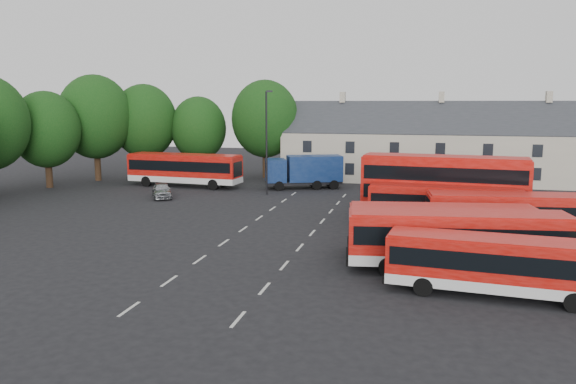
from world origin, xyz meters
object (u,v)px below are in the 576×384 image
Objects in this scene: bus_row_a at (497,262)px; bus_dd_south at (444,184)px; silver_car at (162,190)px; box_truck at (305,170)px; lamppost at (267,140)px.

bus_row_a is 16.95m from bus_dd_south.
silver_car is (-27.27, 21.43, -0.96)m from bus_row_a.
bus_dd_south is 1.50× the size of box_truck.
box_truck is (-15.34, 30.21, 0.24)m from bus_row_a.
box_truck reaches higher than silver_car.
lamppost is at bearing -5.17° from silver_car.
bus_dd_south reaches higher than silver_car.
bus_dd_south is 25.88m from silver_car.
silver_car is (-25.38, 4.62, -2.10)m from bus_dd_south.
bus_row_a is at bearing -67.57° from silver_car.
lamppost reaches higher than bus_row_a.
bus_row_a is at bearing -85.15° from box_truck.
lamppost is (-18.14, 25.54, 3.66)m from bus_row_a.
silver_car is 11.03m from lamppost.
bus_dd_south is at bearing 101.85° from bus_row_a.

